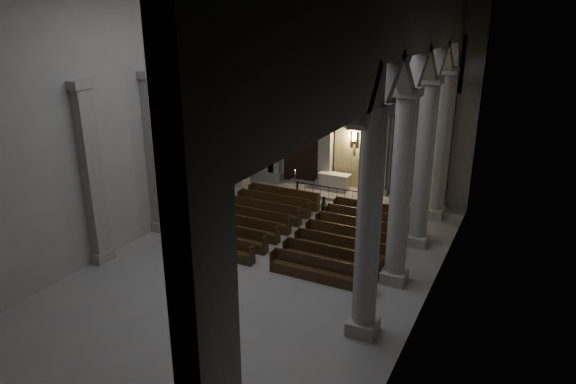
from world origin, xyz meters
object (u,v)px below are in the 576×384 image
object	(u,v)px
candle_stand_right	(390,203)
pews	(298,230)
altar	(334,181)
worshipper	(323,207)
altar_rail	(336,193)
candle_stand_left	(295,186)

from	to	relation	value
candle_stand_right	pews	world-z (taller)	candle_stand_right
altar	worshipper	size ratio (longest dim) A/B	1.72
candle_stand_right	worshipper	size ratio (longest dim) A/B	1.12
altar	altar_rail	bearing A→B (deg)	-65.55
altar	candle_stand_left	size ratio (longest dim) A/B	1.34
altar_rail	candle_stand_left	size ratio (longest dim) A/B	3.52
candle_stand_left	candle_stand_right	xyz separation A→B (m)	(6.05, -0.11, -0.05)
altar_rail	candle_stand_right	size ratio (longest dim) A/B	4.03
altar	worshipper	xyz separation A→B (m)	(1.02, -4.19, -0.08)
candle_stand_left	candle_stand_right	bearing A→B (deg)	-1.01
altar	pews	world-z (taller)	altar
altar_rail	altar	bearing A→B (deg)	114.45
altar	pews	size ratio (longest dim) A/B	0.20
altar_rail	pews	xyz separation A→B (m)	(-0.00, -5.11, -0.34)
altar_rail	worshipper	world-z (taller)	worshipper
candle_stand_left	candle_stand_right	distance (m)	6.06
worshipper	altar	bearing A→B (deg)	128.01
altar	candle_stand_left	world-z (taller)	candle_stand_left
candle_stand_left	worshipper	bearing A→B (deg)	-42.58
worshipper	pews	bearing A→B (deg)	-66.94
candle_stand_left	altar	bearing A→B (deg)	33.25
altar_rail	candle_stand_right	xyz separation A→B (m)	(3.03, 0.64, -0.32)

